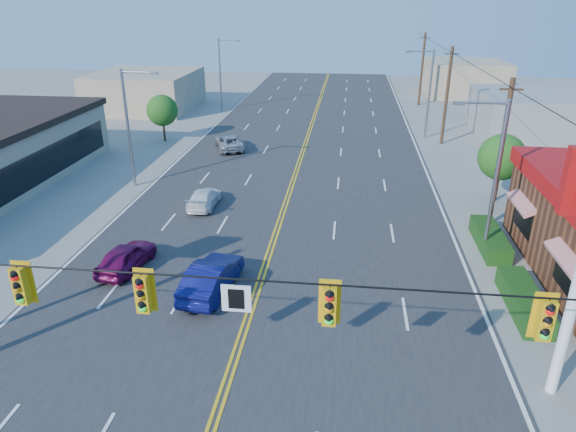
# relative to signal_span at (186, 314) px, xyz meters

# --- Properties ---
(road) EXTENTS (20.00, 120.00, 0.06)m
(road) POSITION_rel_signal_span_xyz_m (0.12, 20.00, -4.86)
(road) COLOR #2D2D30
(road) RESTS_ON ground
(signal_span) EXTENTS (24.32, 0.34, 9.00)m
(signal_span) POSITION_rel_signal_span_xyz_m (0.00, 0.00, 0.00)
(signal_span) COLOR #47301E
(signal_span) RESTS_ON ground
(streetlight_se) EXTENTS (2.55, 0.25, 8.00)m
(streetlight_se) POSITION_rel_signal_span_xyz_m (10.91, 14.00, -0.37)
(streetlight_se) COLOR gray
(streetlight_se) RESTS_ON ground
(streetlight_ne) EXTENTS (2.55, 0.25, 8.00)m
(streetlight_ne) POSITION_rel_signal_span_xyz_m (10.91, 38.00, -0.37)
(streetlight_ne) COLOR gray
(streetlight_ne) RESTS_ON ground
(streetlight_sw) EXTENTS (2.55, 0.25, 8.00)m
(streetlight_sw) POSITION_rel_signal_span_xyz_m (-10.67, 22.00, -0.37)
(streetlight_sw) COLOR gray
(streetlight_sw) RESTS_ON ground
(streetlight_nw) EXTENTS (2.55, 0.25, 8.00)m
(streetlight_nw) POSITION_rel_signal_span_xyz_m (-10.67, 48.00, -0.37)
(streetlight_nw) COLOR gray
(streetlight_nw) RESTS_ON ground
(utility_pole_near) EXTENTS (0.28, 0.28, 8.40)m
(utility_pole_near) POSITION_rel_signal_span_xyz_m (12.32, 18.00, -0.69)
(utility_pole_near) COLOR #47301E
(utility_pole_near) RESTS_ON ground
(utility_pole_mid) EXTENTS (0.28, 0.28, 8.40)m
(utility_pole_mid) POSITION_rel_signal_span_xyz_m (12.32, 36.00, -0.69)
(utility_pole_mid) COLOR #47301E
(utility_pole_mid) RESTS_ON ground
(utility_pole_far) EXTENTS (0.28, 0.28, 8.40)m
(utility_pole_far) POSITION_rel_signal_span_xyz_m (12.32, 54.00, -0.69)
(utility_pole_far) COLOR #47301E
(utility_pole_far) RESTS_ON ground
(tree_kfc_rear) EXTENTS (2.94, 2.94, 4.41)m
(tree_kfc_rear) POSITION_rel_signal_span_xyz_m (13.62, 22.00, -1.95)
(tree_kfc_rear) COLOR #47301E
(tree_kfc_rear) RESTS_ON ground
(tree_west) EXTENTS (2.80, 2.80, 4.20)m
(tree_west) POSITION_rel_signal_span_xyz_m (-12.88, 34.00, -2.09)
(tree_west) COLOR #47301E
(tree_west) RESTS_ON ground
(bld_east_mid) EXTENTS (12.00, 10.00, 4.00)m
(bld_east_mid) POSITION_rel_signal_span_xyz_m (22.12, 40.00, -2.89)
(bld_east_mid) COLOR gray
(bld_east_mid) RESTS_ON ground
(bld_west_far) EXTENTS (11.00, 12.00, 4.20)m
(bld_west_far) POSITION_rel_signal_span_xyz_m (-19.88, 48.00, -2.79)
(bld_west_far) COLOR tan
(bld_west_far) RESTS_ON ground
(bld_east_far) EXTENTS (10.00, 10.00, 4.40)m
(bld_east_far) POSITION_rel_signal_span_xyz_m (19.12, 62.00, -2.69)
(bld_east_far) COLOR tan
(bld_east_far) RESTS_ON ground
(car_magenta) EXTENTS (2.04, 3.99, 1.30)m
(car_magenta) POSITION_rel_signal_span_xyz_m (-6.52, 10.34, -4.23)
(car_magenta) COLOR #6A0B43
(car_magenta) RESTS_ON ground
(car_blue) EXTENTS (2.13, 4.65, 1.48)m
(car_blue) POSITION_rel_signal_span_xyz_m (-1.87, 8.78, -4.15)
(car_blue) COLOR #0F1159
(car_blue) RESTS_ON ground
(car_white) EXTENTS (1.61, 3.91, 1.13)m
(car_white) POSITION_rel_signal_span_xyz_m (-4.93, 18.68, -4.32)
(car_white) COLOR white
(car_white) RESTS_ON ground
(car_silver) EXTENTS (3.57, 4.94, 1.25)m
(car_silver) POSITION_rel_signal_span_xyz_m (-6.28, 31.70, -4.26)
(car_silver) COLOR #B8B7BC
(car_silver) RESTS_ON ground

